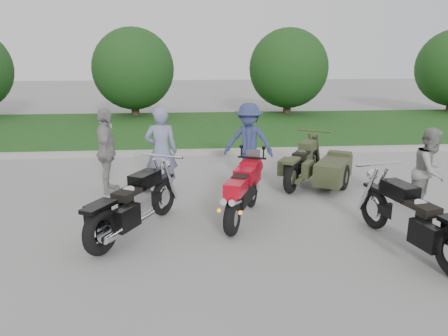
{
  "coord_description": "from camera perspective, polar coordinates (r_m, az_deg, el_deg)",
  "views": [
    {
      "loc": [
        -0.65,
        -6.59,
        2.99
      ],
      "look_at": [
        0.03,
        1.49,
        0.8
      ],
      "focal_mm": 35.0,
      "sensor_mm": 36.0,
      "label": 1
    }
  ],
  "objects": [
    {
      "name": "curb",
      "position": [
        12.94,
        -1.81,
        2.09
      ],
      "size": [
        60.0,
        0.3,
        0.15
      ],
      "primitive_type": "cube",
      "color": "#A4A29B",
      "rests_on": "ground"
    },
    {
      "name": "ground",
      "position": [
        7.27,
        0.78,
        -9.19
      ],
      "size": [
        80.0,
        80.0,
        0.0
      ],
      "primitive_type": "plane",
      "color": "#9D9D98",
      "rests_on": "ground"
    },
    {
      "name": "sportbike_red",
      "position": [
        7.79,
        2.42,
        -2.99
      ],
      "size": [
        0.91,
        1.95,
        0.97
      ],
      "rotation": [
        0.0,
        0.0,
        -0.38
      ],
      "color": "black",
      "rests_on": "ground"
    },
    {
      "name": "person_denim",
      "position": [
        10.32,
        3.23,
        3.46
      ],
      "size": [
        1.33,
        1.01,
        1.82
      ],
      "primitive_type": "imported",
      "rotation": [
        0.0,
        0.0,
        -0.32
      ],
      "color": "navy",
      "rests_on": "ground"
    },
    {
      "name": "person_grey",
      "position": [
        8.99,
        25.27,
        -0.35
      ],
      "size": [
        1.01,
        0.98,
        1.64
      ],
      "primitive_type": "imported",
      "rotation": [
        0.0,
        0.0,
        0.66
      ],
      "color": "gray",
      "rests_on": "ground"
    },
    {
      "name": "grass_strip",
      "position": [
        17.0,
        -2.57,
        5.21
      ],
      "size": [
        60.0,
        8.0,
        0.14
      ],
      "primitive_type": "cube",
      "color": "#316221",
      "rests_on": "ground"
    },
    {
      "name": "tree_mid_left",
      "position": [
        20.24,
        -11.77,
        12.56
      ],
      "size": [
        3.6,
        3.6,
        4.0
      ],
      "color": "#3F2B1C",
      "rests_on": "ground"
    },
    {
      "name": "person_stripe",
      "position": [
        9.29,
        -8.2,
        2.18
      ],
      "size": [
        0.68,
        0.45,
        1.87
      ],
      "primitive_type": "imported",
      "rotation": [
        0.0,
        0.0,
        3.14
      ],
      "color": "#7880A4",
      "rests_on": "ground"
    },
    {
      "name": "cruiser_right",
      "position": [
        7.21,
        23.85,
        -6.45
      ],
      "size": [
        0.78,
        2.52,
        0.98
      ],
      "rotation": [
        0.0,
        0.0,
        0.21
      ],
      "color": "black",
      "rests_on": "ground"
    },
    {
      "name": "tree_mid_right",
      "position": [
        20.64,
        8.42,
        12.75
      ],
      "size": [
        3.6,
        3.6,
        4.0
      ],
      "color": "#3F2B1C",
      "rests_on": "ground"
    },
    {
      "name": "cruiser_sidecar",
      "position": [
        10.05,
        12.43,
        0.01
      ],
      "size": [
        1.87,
        2.24,
        0.92
      ],
      "rotation": [
        0.0,
        0.0,
        -0.55
      ],
      "color": "black",
      "rests_on": "ground"
    },
    {
      "name": "cruiser_left",
      "position": [
        7.38,
        -11.95,
        -4.98
      ],
      "size": [
        1.34,
        2.29,
        0.97
      ],
      "rotation": [
        0.0,
        0.0,
        -0.49
      ],
      "color": "black",
      "rests_on": "ground"
    },
    {
      "name": "person_back",
      "position": [
        9.59,
        -15.08,
        2.09
      ],
      "size": [
        0.55,
        1.11,
        1.83
      ],
      "primitive_type": "imported",
      "rotation": [
        0.0,
        0.0,
        1.67
      ],
      "color": "#9C9A96",
      "rests_on": "ground"
    }
  ]
}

